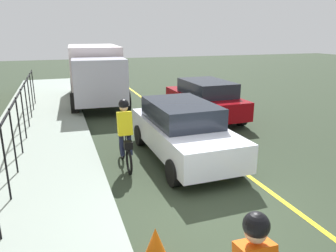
{
  "coord_description": "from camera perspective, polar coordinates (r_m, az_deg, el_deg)",
  "views": [
    {
      "loc": [
        -4.89,
        2.67,
        3.43
      ],
      "look_at": [
        2.95,
        -0.03,
        1.0
      ],
      "focal_mm": 34.23,
      "sensor_mm": 36.0,
      "label": 1
    }
  ],
  "objects": [
    {
      "name": "parked_sedan_rear",
      "position": [
        8.92,
        2.6,
        -0.66
      ],
      "size": [
        4.43,
        1.98,
        1.58
      ],
      "rotation": [
        0.0,
        0.0,
        3.16
      ],
      "color": "white",
      "rests_on": "ground"
    },
    {
      "name": "lane_line_centre",
      "position": [
        7.34,
        19.93,
        -12.56
      ],
      "size": [
        36.0,
        0.12,
        0.01
      ],
      "primitive_type": "cube",
      "color": "yellow",
      "rests_on": "ground"
    },
    {
      "name": "patrol_sedan",
      "position": [
        13.21,
        6.58,
        4.85
      ],
      "size": [
        4.42,
        1.96,
        1.58
      ],
      "rotation": [
        0.0,
        0.0,
        0.01
      ],
      "color": "maroon",
      "rests_on": "ground"
    },
    {
      "name": "box_truck_background",
      "position": [
        16.65,
        -12.8,
        9.45
      ],
      "size": [
        6.82,
        2.8,
        2.78
      ],
      "rotation": [
        0.0,
        0.0,
        3.09
      ],
      "color": "silver",
      "rests_on": "ground"
    },
    {
      "name": "cyclist_lead",
      "position": [
        8.31,
        -7.67,
        -1.46
      ],
      "size": [
        1.71,
        0.37,
        1.83
      ],
      "rotation": [
        0.0,
        0.0,
        -0.02
      ],
      "color": "black",
      "rests_on": "ground"
    },
    {
      "name": "traffic_cone_near",
      "position": [
        5.37,
        -2.25,
        -19.95
      ],
      "size": [
        0.36,
        0.36,
        0.5
      ],
      "primitive_type": "cone",
      "color": "#EB600C",
      "rests_on": "ground"
    },
    {
      "name": "sidewalk",
      "position": [
        5.98,
        -23.9,
        -19.4
      ],
      "size": [
        40.0,
        3.2,
        0.15
      ],
      "primitive_type": "cube",
      "color": "gray",
      "rests_on": "ground"
    },
    {
      "name": "ground_plane",
      "position": [
        6.55,
        8.48,
        -15.47
      ],
      "size": [
        80.0,
        80.0,
        0.0
      ],
      "primitive_type": "plane",
      "color": "#2B3626"
    }
  ]
}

